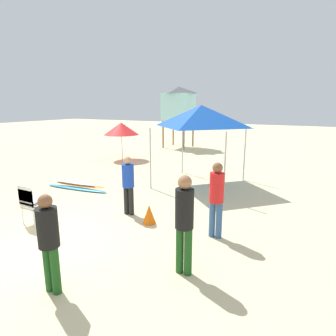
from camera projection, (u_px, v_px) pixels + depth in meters
The scene contains 11 objects.
ground at pixel (38, 245), 6.03m from camera, with size 80.00×80.00×0.00m, color beige.
stacked_plastic_chairs at pixel (31, 201), 6.94m from camera, with size 0.48×0.48×1.02m.
surfboard_pile at pixel (76, 186), 10.01m from camera, with size 2.54×0.67×0.24m.
lifeguard_near_left at pixel (128, 182), 7.50m from camera, with size 0.32×0.32×1.61m.
lifeguard_near_center at pixel (49, 238), 4.32m from camera, with size 0.32×0.32×1.64m.
lifeguard_near_right at pixel (217, 195), 6.16m from camera, with size 0.32×0.32×1.72m.
lifeguard_far_right at pixel (184, 218), 4.78m from camera, with size 0.32×0.32×1.80m.
popup_canopy at pixel (201, 116), 10.05m from camera, with size 2.72×2.72×2.92m.
lifeguard_tower at pixel (178, 104), 19.12m from camera, with size 1.98×1.98×4.11m.
beach_umbrella_left at pixel (121, 129), 15.04m from camera, with size 1.87×1.87×2.00m.
traffic_cone_near at pixel (149, 214), 7.06m from camera, with size 0.34×0.34×0.48m, color orange.
Camera 1 is at (5.04, -3.59, 2.94)m, focal length 30.05 mm.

